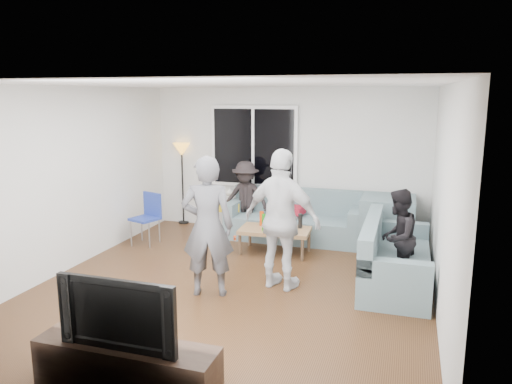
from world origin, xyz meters
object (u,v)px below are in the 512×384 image
(coffee_table, at_px, (275,241))
(television, at_px, (124,310))
(spectator_right, at_px, (398,237))
(tv_console, at_px, (127,368))
(floor_lamp, at_px, (183,184))
(player_left, at_px, (208,226))
(side_chair, at_px, (145,219))
(sofa_right_section, at_px, (397,253))
(spectator_back, at_px, (246,198))
(sofa_back_section, at_px, (293,215))
(player_right, at_px, (282,220))

(coffee_table, xyz_separation_m, television, (-0.21, -3.95, 0.54))
(spectator_right, relative_size, tv_console, 0.80)
(floor_lamp, distance_m, player_left, 3.57)
(side_chair, xyz_separation_m, spectator_right, (4.07, -0.55, 0.21))
(sofa_right_section, height_order, television, television)
(tv_console, relative_size, television, 1.51)
(television, bearing_deg, player_left, 94.18)
(sofa_right_section, distance_m, coffee_table, 2.03)
(side_chair, bearing_deg, spectator_back, 55.35)
(sofa_back_section, relative_size, sofa_right_section, 1.15)
(floor_lamp, xyz_separation_m, spectator_right, (4.07, -2.00, -0.14))
(sofa_right_section, xyz_separation_m, television, (-2.08, -3.21, 0.32))
(sofa_right_section, bearing_deg, tv_console, 146.96)
(side_chair, relative_size, tv_console, 0.54)
(sofa_right_section, xyz_separation_m, tv_console, (-2.08, -3.21, -0.20))
(player_right, bearing_deg, side_chair, -8.41)
(sofa_back_section, relative_size, floor_lamp, 1.47)
(sofa_back_section, relative_size, tv_console, 1.44)
(spectator_back, bearing_deg, player_right, -62.69)
(sofa_right_section, xyz_separation_m, coffee_table, (-1.87, 0.74, -0.22))
(coffee_table, relative_size, television, 1.04)
(side_chair, bearing_deg, player_right, -4.63)
(spectator_back, bearing_deg, floor_lamp, 162.64)
(sofa_back_section, xyz_separation_m, coffee_table, (-0.10, -0.82, -0.22))
(television, bearing_deg, spectator_back, 96.72)
(sofa_back_section, relative_size, player_right, 1.26)
(sofa_back_section, distance_m, side_chair, 2.52)
(tv_console, bearing_deg, sofa_back_section, 86.22)
(player_left, relative_size, player_right, 0.97)
(sofa_back_section, height_order, player_right, player_right)
(tv_console, xyz_separation_m, television, (0.00, 0.00, 0.52))
(player_right, height_order, spectator_back, player_right)
(sofa_right_section, distance_m, spectator_right, 0.22)
(side_chair, distance_m, player_left, 2.48)
(sofa_right_section, xyz_separation_m, player_right, (-1.42, -0.60, 0.49))
(side_chair, relative_size, player_right, 0.47)
(player_left, height_order, player_right, player_right)
(spectator_right, bearing_deg, television, -16.29)
(floor_lamp, relative_size, spectator_back, 1.17)
(player_left, bearing_deg, tv_console, 78.40)
(floor_lamp, relative_size, spectator_right, 1.21)
(player_right, height_order, television, player_right)
(tv_console, bearing_deg, sofa_right_section, 56.96)
(sofa_back_section, xyz_separation_m, television, (-0.32, -4.77, 0.32))
(spectator_right, relative_size, television, 1.21)
(side_chair, xyz_separation_m, tv_console, (1.99, -3.74, -0.21))
(sofa_back_section, distance_m, television, 4.79)
(player_right, bearing_deg, tv_console, 90.35)
(sofa_back_section, distance_m, player_right, 2.25)
(spectator_right, bearing_deg, tv_console, -16.29)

